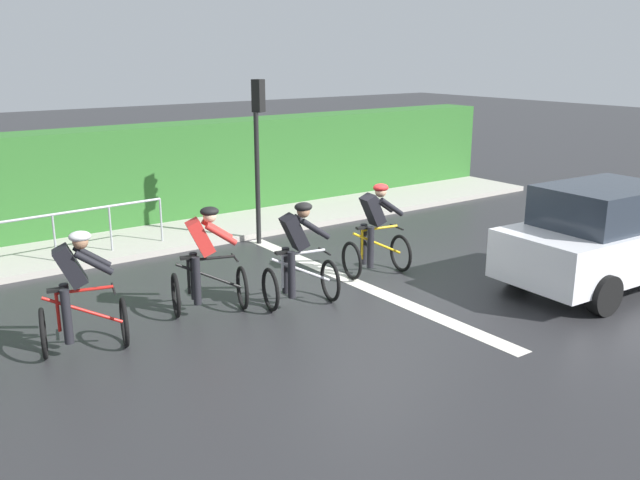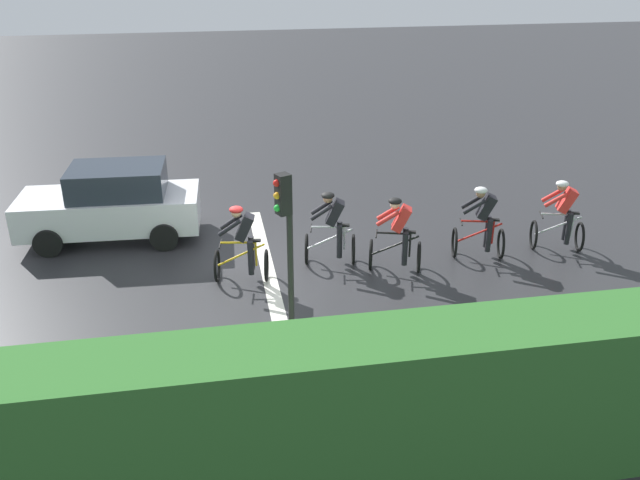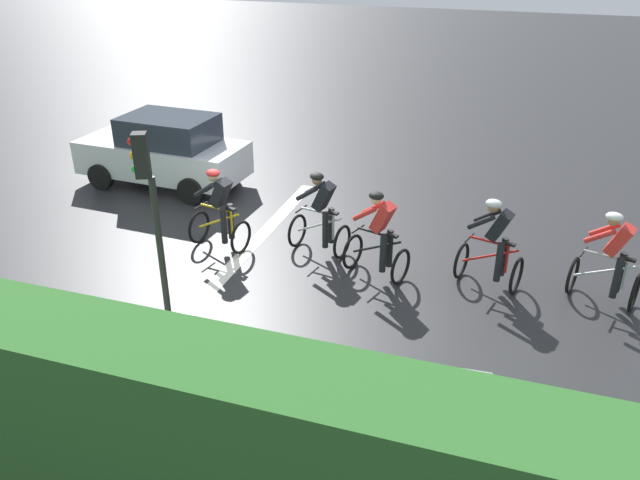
{
  "view_description": "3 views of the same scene",
  "coord_description": "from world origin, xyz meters",
  "views": [
    {
      "loc": [
        -8.63,
        7.28,
        3.88
      ],
      "look_at": [
        0.1,
        0.96,
        0.89
      ],
      "focal_mm": 38.34,
      "sensor_mm": 36.0,
      "label": 1
    },
    {
      "loc": [
        12.66,
        -0.95,
        6.57
      ],
      "look_at": [
        0.96,
        1.15,
        1.14
      ],
      "focal_mm": 37.59,
      "sensor_mm": 36.0,
      "label": 2
    },
    {
      "loc": [
        10.54,
        5.21,
        5.95
      ],
      "look_at": [
        0.97,
        2.02,
        0.9
      ],
      "focal_mm": 36.12,
      "sensor_mm": 36.0,
      "label": 3
    }
  ],
  "objects": [
    {
      "name": "cyclist_fourth",
      "position": [
        -0.25,
        1.63,
        0.8
      ],
      "size": [
        0.88,
        1.19,
        1.66
      ],
      "color": "black",
      "rests_on": "ground"
    },
    {
      "name": "car_white",
      "position": [
        -2.51,
        -3.15,
        0.87
      ],
      "size": [
        2.04,
        4.18,
        1.76
      ],
      "color": "silver",
      "rests_on": "ground"
    },
    {
      "name": "ground_plane",
      "position": [
        0.0,
        0.0,
        0.0
      ],
      "size": [
        80.0,
        80.0,
        0.0
      ],
      "primitive_type": "plane",
      "color": "#28282B"
    },
    {
      "name": "road_marking_stop_line",
      "position": [
        0.0,
        0.21,
        0.0
      ],
      "size": [
        7.0,
        0.3,
        0.01
      ],
      "primitive_type": "cube",
      "color": "silver",
      "rests_on": "ground"
    },
    {
      "name": "hedge_wall",
      "position": [
        6.18,
        2.0,
        1.13
      ],
      "size": [
        1.1,
        21.58,
        2.26
      ],
      "primitive_type": "cube",
      "color": "#2D6628",
      "rests_on": "ground"
    },
    {
      "name": "sidewalk_kerb",
      "position": [
        4.98,
        2.0,
        0.06
      ],
      "size": [
        2.8,
        21.58,
        0.12
      ],
      "primitive_type": "cube",
      "color": "#ADA89E",
      "rests_on": "ground"
    },
    {
      "name": "pedestrian_railing_kerbside",
      "position": [
        4.08,
        3.61,
        0.78
      ],
      "size": [
        0.29,
        3.27,
        1.03
      ],
      "color": "#999EA3",
      "rests_on": "ground"
    },
    {
      "name": "cyclist_trailing",
      "position": [
        0.21,
        -0.32,
        0.8
      ],
      "size": [
        0.84,
        1.17,
        1.66
      ],
      "color": "black",
      "rests_on": "ground"
    },
    {
      "name": "cyclist_mid",
      "position": [
        0.32,
        2.93,
        0.8
      ],
      "size": [
        0.96,
        1.23,
        1.66
      ],
      "color": "black",
      "rests_on": "ground"
    },
    {
      "name": "cyclist_second",
      "position": [
        0.02,
        4.92,
        0.8
      ],
      "size": [
        0.93,
        1.21,
        1.66
      ],
      "color": "black",
      "rests_on": "ground"
    },
    {
      "name": "stone_wall_low",
      "position": [
        5.88,
        2.0,
        0.21
      ],
      "size": [
        0.44,
        21.58,
        0.41
      ],
      "primitive_type": "cube",
      "color": "gray",
      "rests_on": "ground"
    },
    {
      "name": "traffic_light_near_crossing",
      "position": [
        3.26,
        0.21,
        2.22
      ],
      "size": [
        0.26,
        0.3,
        3.34
      ],
      "color": "black",
      "rests_on": "ground"
    }
  ]
}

